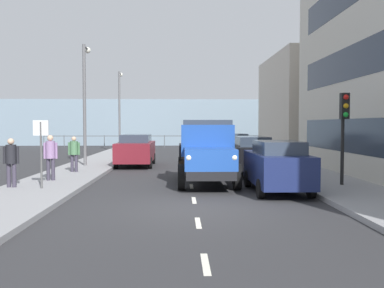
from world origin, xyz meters
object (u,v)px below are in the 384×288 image
Objects in this scene: pedestrian_in_dark_coat at (74,151)px; traffic_light_near at (344,118)px; lamp_post_promenade at (85,93)px; car_grey_kerbside_2 at (234,147)px; car_maroon_oppositeside_0 at (136,150)px; truck_vintage_blue at (207,153)px; car_navy_kerbside_near at (277,166)px; street_sign at (41,142)px; pedestrian_by_lamp at (11,159)px; lamp_post_far at (120,104)px; pedestrian_couple_b at (50,154)px; car_black_kerbside_1 at (251,154)px.

traffic_light_near reaches higher than pedestrian_in_dark_coat.
lamp_post_promenade is at bearing -86.90° from pedestrian_in_dark_coat.
car_grey_kerbside_2 is 0.92× the size of car_maroon_oppositeside_0.
traffic_light_near is at bearing 164.60° from truck_vintage_blue.
car_navy_kerbside_near is 1.75× the size of street_sign.
traffic_light_near is (-2.45, -0.57, 1.58)m from car_navy_kerbside_near.
lamp_post_promenade is (-0.77, -7.82, 2.75)m from pedestrian_by_lamp.
truck_vintage_blue is 0.89× the size of lamp_post_far.
car_navy_kerbside_near is at bearing 147.64° from pedestrian_in_dark_coat.
lamp_post_far is at bearing -68.39° from car_navy_kerbside_near.
truck_vintage_blue is at bearing -162.28° from street_sign.
truck_vintage_blue is 8.09m from car_maroon_oppositeside_0.
car_grey_kerbside_2 and car_maroon_oppositeside_0 have the same top height.
truck_vintage_blue is 2.51× the size of street_sign.
truck_vintage_blue is at bearing 177.38° from pedestrian_couple_b.
street_sign is at bearing 90.78° from lamp_post_far.
traffic_light_near reaches higher than pedestrian_couple_b.
car_navy_kerbside_near is at bearing 111.61° from lamp_post_far.
pedestrian_couple_b is at bearing -113.81° from pedestrian_by_lamp.
street_sign is at bearing 2.77° from traffic_light_near.
pedestrian_in_dark_coat is at bearing -88.18° from street_sign.
lamp_post_promenade is 2.76× the size of street_sign.
car_grey_kerbside_2 is at bearing -157.10° from car_maroon_oppositeside_0.
car_grey_kerbside_2 is 1.28× the size of traffic_light_near.
pedestrian_in_dark_coat is (7.98, -5.06, 0.18)m from car_navy_kerbside_near.
pedestrian_couple_b is (5.91, -0.27, -0.02)m from truck_vintage_blue.
traffic_light_near is at bearing 117.95° from lamp_post_far.
lamp_post_far reaches higher than pedestrian_in_dark_coat.
car_grey_kerbside_2 is at bearing -90.00° from car_navy_kerbside_near.
lamp_post_far is at bearing -72.48° from truck_vintage_blue.
car_black_kerbside_1 is 0.70× the size of lamp_post_far.
traffic_light_near reaches higher than car_grey_kerbside_2.
street_sign is (10.27, 0.50, -0.79)m from traffic_light_near.
truck_vintage_blue reaches higher than car_black_kerbside_1.
lamp_post_promenade is (10.60, -7.62, 1.40)m from traffic_light_near.
car_grey_kerbside_2 is at bearing -77.46° from traffic_light_near.
car_navy_kerbside_near is 2.97m from traffic_light_near.
lamp_post_far reaches higher than truck_vintage_blue.
lamp_post_promenade is at bearing -35.71° from traffic_light_near.
truck_vintage_blue is 9.07m from lamp_post_promenade.
car_grey_kerbside_2 is at bearing -157.44° from lamp_post_promenade.
pedestrian_couple_b is 2.15m from street_sign.
car_navy_kerbside_near is 8.42m from pedestrian_couple_b.
pedestrian_in_dark_coat is at bearing 93.10° from lamp_post_promenade.
pedestrian_in_dark_coat is at bearing 60.55° from car_maroon_oppositeside_0.
car_navy_kerbside_near and car_black_kerbside_1 have the same top height.
lamp_post_promenade is at bearing 21.78° from car_maroon_oppositeside_0.
car_maroon_oppositeside_0 is 7.49m from pedestrian_couple_b.
lamp_post_promenade is (5.92, -6.33, 2.69)m from truck_vintage_blue.
pedestrian_couple_b is at bearing -2.62° from truck_vintage_blue.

